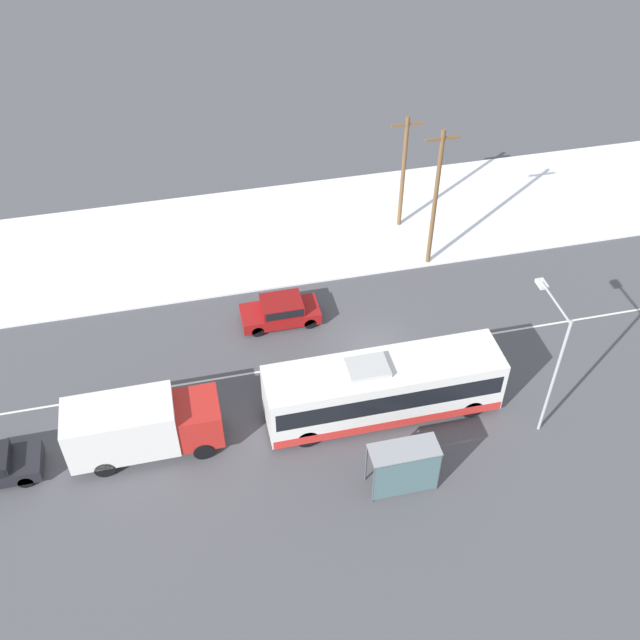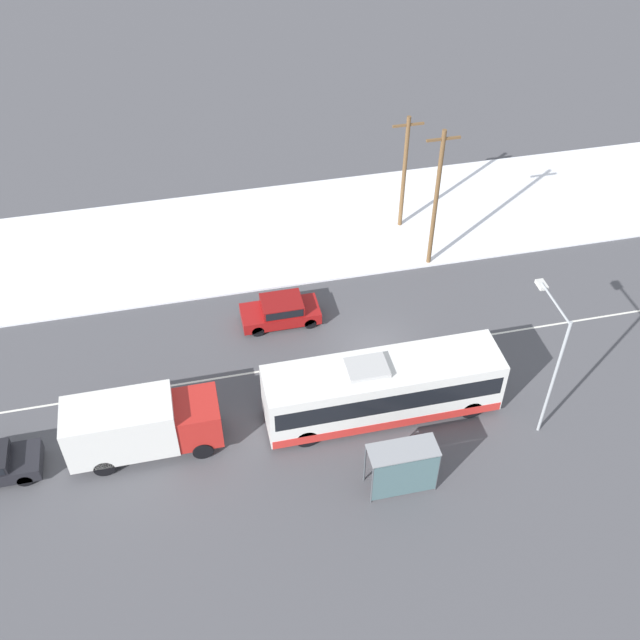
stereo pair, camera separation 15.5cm
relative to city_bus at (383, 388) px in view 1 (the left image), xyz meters
name	(u,v)px [view 1 (the left image)]	position (x,y,z in m)	size (l,w,h in m)	color
ground_plane	(376,353)	(0.80, 3.72, -1.57)	(120.00, 120.00, 0.00)	#4C4C51
snow_lot	(326,226)	(0.80, 14.71, -1.51)	(80.00, 10.00, 0.12)	white
lane_marking_center	(376,353)	(0.80, 3.72, -1.57)	(60.00, 0.12, 0.00)	silver
city_bus	(383,388)	(0.00, 0.00, 0.00)	(10.65, 2.57, 3.22)	white
box_truck	(140,425)	(-10.72, 0.24, 0.03)	(6.52, 2.30, 2.90)	silver
sedan_car	(281,310)	(-3.37, 7.05, -0.80)	(4.03, 1.80, 1.42)	maroon
pedestrian_at_stop	(383,455)	(-0.91, -3.14, -0.54)	(0.61, 0.27, 1.69)	#23232D
bus_shelter	(405,466)	(-0.34, -4.32, 0.10)	(2.87, 1.20, 2.40)	gray
streetlamp	(552,352)	(6.65, -1.91, 2.72)	(0.36, 2.98, 6.62)	#9EA3A8
utility_pole_roadside	(435,198)	(5.68, 10.04, 2.81)	(1.80, 0.24, 8.39)	brown
utility_pole_snowlot	(403,171)	(5.16, 13.88, 2.22)	(1.80, 0.24, 7.22)	brown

